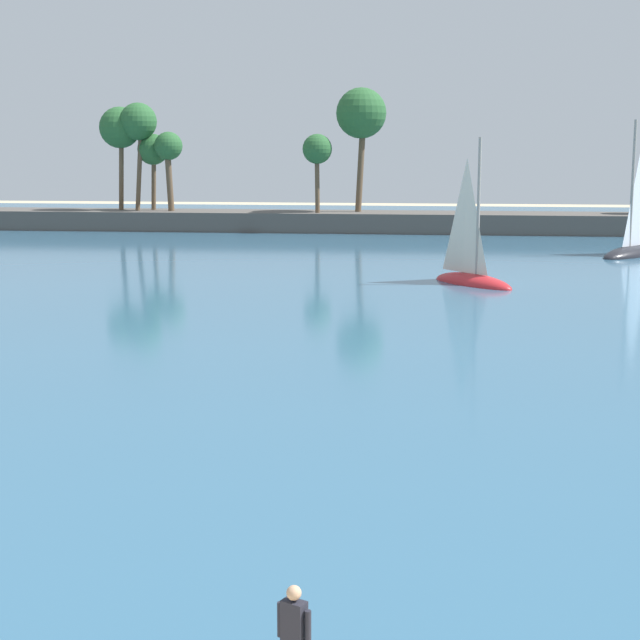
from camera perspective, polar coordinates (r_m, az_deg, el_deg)
sea at (r=71.77m, az=2.99°, el=3.88°), size 220.00×116.14×0.06m
palm_headland at (r=89.66m, az=3.54°, el=7.01°), size 93.07×6.00×12.80m
person_at_waterline at (r=14.32m, az=-1.50°, el=-17.83°), size 0.50×0.33×1.67m
sailboat_near_shore at (r=55.61m, az=8.71°, el=2.86°), size 5.18×5.72×8.63m
sailboat_mid_bay at (r=72.81m, az=17.55°, el=4.26°), size 5.84×6.78×10.04m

